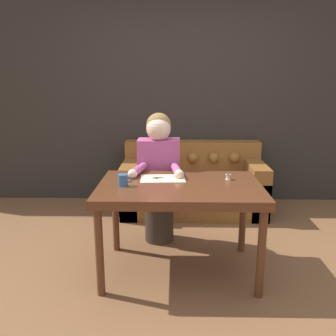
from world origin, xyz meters
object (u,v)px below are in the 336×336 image
Objects in this scene: dining_table at (180,194)px; thread_spool at (228,177)px; mug at (123,180)px; scissors at (160,178)px; person at (159,176)px; couch at (193,186)px.

thread_spool is (0.40, 0.15, 0.10)m from dining_table.
mug is (-0.44, -0.05, 0.12)m from dining_table.
scissors reaches higher than dining_table.
mug is (-0.25, -0.61, 0.14)m from person.
dining_table is at bearing -46.07° from scissors.
mug reaches higher than thread_spool.
thread_spool is at bearing -35.68° from person.
mug reaches higher than scissors.
thread_spool is (0.22, -1.28, 0.47)m from couch.
mug reaches higher than dining_table.
thread_spool reaches higher than dining_table.
person reaches higher than couch.
couch is at bearing 99.79° from thread_spool.
scissors is at bearing 133.93° from dining_table.
person is (-0.37, -0.86, 0.35)m from couch.
dining_table is 0.44m from thread_spool.
thread_spool is at bearing 20.08° from dining_table.
couch is 1.38m from scissors.
dining_table is 0.77× the size of couch.
person is 0.41m from scissors.
dining_table is 28.45× the size of thread_spool.
couch is 14.68× the size of mug.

